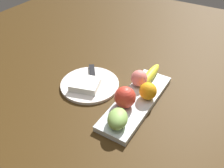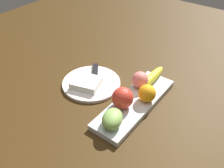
% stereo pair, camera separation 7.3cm
% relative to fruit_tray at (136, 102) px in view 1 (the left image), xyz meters
% --- Properties ---
extents(ground_plane, '(2.40, 2.40, 0.00)m').
position_rel_fruit_tray_xyz_m(ground_plane, '(0.01, -0.01, -0.01)').
color(ground_plane, '#39250D').
extents(fruit_tray, '(0.40, 0.13, 0.02)m').
position_rel_fruit_tray_xyz_m(fruit_tray, '(0.00, 0.00, 0.00)').
color(fruit_tray, silver).
rests_on(fruit_tray, ground_plane).
extents(apple, '(0.08, 0.08, 0.08)m').
position_rel_fruit_tray_xyz_m(apple, '(0.05, -0.02, 0.05)').
color(apple, red).
rests_on(apple, fruit_tray).
extents(banana, '(0.18, 0.04, 0.04)m').
position_rel_fruit_tray_xyz_m(banana, '(-0.15, -0.02, 0.03)').
color(banana, yellow).
rests_on(banana, fruit_tray).
extents(orange_near_apple, '(0.07, 0.07, 0.07)m').
position_rel_fruit_tray_xyz_m(orange_near_apple, '(-0.03, 0.03, 0.04)').
color(orange_near_apple, orange).
rests_on(orange_near_apple, fruit_tray).
extents(peach, '(0.07, 0.07, 0.07)m').
position_rel_fruit_tray_xyz_m(peach, '(-0.09, -0.03, 0.04)').
color(peach, '#E2736B').
rests_on(peach, fruit_tray).
extents(grape_bunch, '(0.11, 0.10, 0.05)m').
position_rel_fruit_tray_xyz_m(grape_bunch, '(0.15, 0.00, 0.04)').
color(grape_bunch, '#85B154').
rests_on(grape_bunch, fruit_tray).
extents(dinner_plate, '(0.24, 0.24, 0.01)m').
position_rel_fruit_tray_xyz_m(dinner_plate, '(0.00, -0.22, -0.01)').
color(dinner_plate, white).
rests_on(dinner_plate, ground_plane).
extents(folded_napkin, '(0.12, 0.13, 0.03)m').
position_rel_fruit_tray_xyz_m(folded_napkin, '(0.03, -0.22, 0.02)').
color(folded_napkin, white).
rests_on(folded_napkin, dinner_plate).
extents(knife, '(0.15, 0.13, 0.01)m').
position_rel_fruit_tray_xyz_m(knife, '(-0.06, -0.25, 0.01)').
color(knife, silver).
rests_on(knife, dinner_plate).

